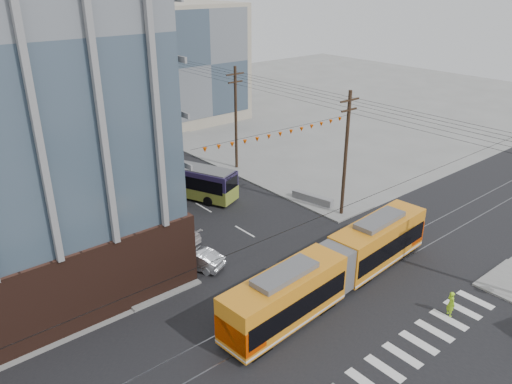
% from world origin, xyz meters
% --- Properties ---
extents(ground, '(160.00, 160.00, 0.00)m').
position_xyz_m(ground, '(0.00, 0.00, 0.00)').
color(ground, slate).
extents(bg_bldg_ne_near, '(14.00, 14.00, 16.00)m').
position_xyz_m(bg_bldg_ne_near, '(16.00, 48.00, 8.00)').
color(bg_bldg_ne_near, gray).
rests_on(bg_bldg_ne_near, ground).
extents(bg_bldg_ne_far, '(16.00, 16.00, 14.00)m').
position_xyz_m(bg_bldg_ne_far, '(18.00, 68.00, 7.00)').
color(bg_bldg_ne_far, '#8C99A5').
rests_on(bg_bldg_ne_far, ground).
extents(utility_pole_far, '(0.30, 0.30, 11.00)m').
position_xyz_m(utility_pole_far, '(8.50, 56.00, 5.50)').
color(utility_pole_far, black).
rests_on(utility_pole_far, ground).
extents(streetcar, '(18.71, 4.04, 3.58)m').
position_xyz_m(streetcar, '(-0.66, 3.63, 1.79)').
color(streetcar, orange).
rests_on(streetcar, ground).
extents(city_bus, '(6.48, 11.21, 3.15)m').
position_xyz_m(city_bus, '(0.22, 23.88, 1.58)').
color(city_bus, '#2A1F4A').
rests_on(city_bus, ground).
extents(parked_car_silver, '(3.11, 4.50, 1.40)m').
position_xyz_m(parked_car_silver, '(-6.08, 12.08, 0.70)').
color(parked_car_silver, silver).
rests_on(parked_car_silver, ground).
extents(parked_car_white, '(2.84, 5.07, 1.39)m').
position_xyz_m(parked_car_white, '(-5.12, 16.55, 0.69)').
color(parked_car_white, silver).
rests_on(parked_car_white, ground).
extents(parked_car_grey, '(4.28, 5.73, 1.45)m').
position_xyz_m(parked_car_grey, '(-5.04, 25.86, 0.72)').
color(parked_car_grey, '#4D4E4F').
rests_on(parked_car_grey, ground).
extents(pedestrian, '(0.63, 0.73, 1.70)m').
position_xyz_m(pedestrian, '(2.84, -2.73, 0.85)').
color(pedestrian, '#9FE31F').
rests_on(pedestrian, ground).
extents(jersey_barrier, '(1.76, 4.23, 0.83)m').
position_xyz_m(jersey_barrier, '(8.30, 14.35, 0.41)').
color(jersey_barrier, '#5D5C65').
rests_on(jersey_barrier, ground).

